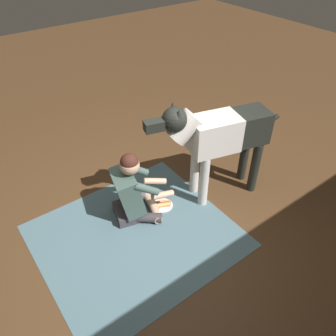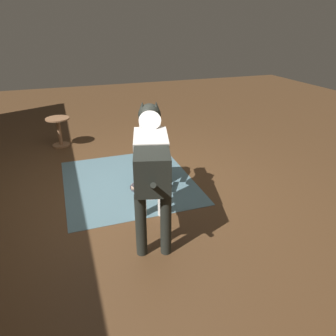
{
  "view_description": "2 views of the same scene",
  "coord_description": "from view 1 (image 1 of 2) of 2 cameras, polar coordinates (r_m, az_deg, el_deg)",
  "views": [
    {
      "loc": [
        1.43,
        2.16,
        2.84
      ],
      "look_at": [
        -0.4,
        -0.31,
        0.4
      ],
      "focal_mm": 36.2,
      "sensor_mm": 36.0,
      "label": 1
    },
    {
      "loc": [
        -3.73,
        0.8,
        2.12
      ],
      "look_at": [
        -0.41,
        -0.35,
        0.46
      ],
      "focal_mm": 33.6,
      "sensor_mm": 36.0,
      "label": 2
    }
  ],
  "objects": [
    {
      "name": "ground_plane",
      "position": [
        3.85,
        -2.07,
        -9.26
      ],
      "size": [
        15.84,
        15.84,
        0.0
      ],
      "primitive_type": "plane",
      "color": "#4C321C"
    },
    {
      "name": "area_rug",
      "position": [
        3.74,
        -5.41,
        -11.27
      ],
      "size": [
        1.99,
        1.79,
        0.01
      ],
      "primitive_type": "cube",
      "color": "slate",
      "rests_on": "ground"
    },
    {
      "name": "person_sitting_on_floor",
      "position": [
        3.72,
        -5.99,
        -3.94
      ],
      "size": [
        0.72,
        0.58,
        0.84
      ],
      "color": "#3F3A3F",
      "rests_on": "ground"
    },
    {
      "name": "large_dog",
      "position": [
        3.74,
        8.56,
        5.4
      ],
      "size": [
        1.57,
        0.58,
        1.3
      ],
      "color": "silver",
      "rests_on": "ground"
    },
    {
      "name": "hot_dog_on_plate",
      "position": [
        4.02,
        -0.93,
        -6.13
      ],
      "size": [
        0.24,
        0.24,
        0.06
      ],
      "color": "silver",
      "rests_on": "ground"
    }
  ]
}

